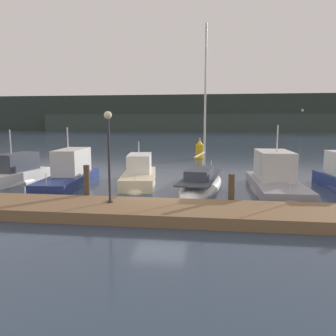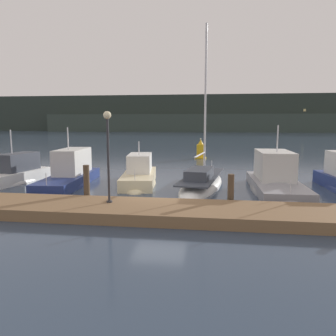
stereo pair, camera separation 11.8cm
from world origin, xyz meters
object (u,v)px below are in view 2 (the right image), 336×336
object	(u,v)px
motorboat_berth_1	(13,178)
motorboat_berth_5	(275,185)
motorboat_berth_3	(139,179)
dock_lamppost	(108,142)
channel_buoy	(200,151)
sailboat_berth_4	(202,184)
motorboat_berth_2	(70,179)

from	to	relation	value
motorboat_berth_1	motorboat_berth_5	distance (m)	15.68
motorboat_berth_1	motorboat_berth_3	distance (m)	7.84
motorboat_berth_3	dock_lamppost	distance (m)	7.02
motorboat_berth_5	channel_buoy	world-z (taller)	motorboat_berth_5
motorboat_berth_3	channel_buoy	world-z (taller)	motorboat_berth_3
channel_buoy	dock_lamppost	distance (m)	21.03
motorboat_berth_5	sailboat_berth_4	bearing A→B (deg)	171.27
motorboat_berth_5	channel_buoy	size ratio (longest dim) A/B	3.60
motorboat_berth_3	channel_buoy	size ratio (longest dim) A/B	3.05
motorboat_berth_3	motorboat_berth_1	bearing A→B (deg)	-173.85
motorboat_berth_5	motorboat_berth_2	bearing A→B (deg)	179.50
motorboat_berth_2	dock_lamppost	distance (m)	7.49
motorboat_berth_1	sailboat_berth_4	xyz separation A→B (m)	(11.64, 0.43, -0.18)
sailboat_berth_4	motorboat_berth_5	size ratio (longest dim) A/B	1.33
sailboat_berth_4	motorboat_berth_5	xyz separation A→B (m)	(4.03, -0.62, 0.21)
sailboat_berth_4	motorboat_berth_3	bearing A→B (deg)	173.98
motorboat_berth_2	motorboat_berth_3	distance (m)	4.17
motorboat_berth_1	motorboat_berth_2	world-z (taller)	motorboat_berth_2
motorboat_berth_2	motorboat_berth_5	xyz separation A→B (m)	(11.94, -0.11, -0.03)
motorboat_berth_3	motorboat_berth_5	world-z (taller)	motorboat_berth_5
motorboat_berth_1	motorboat_berth_3	world-z (taller)	motorboat_berth_1
motorboat_berth_5	dock_lamppost	bearing A→B (deg)	-144.51
motorboat_berth_1	motorboat_berth_5	xyz separation A→B (m)	(15.68, -0.18, 0.02)
motorboat_berth_5	channel_buoy	xyz separation A→B (m)	(-4.70, 15.24, 0.44)
motorboat_berth_5	channel_buoy	bearing A→B (deg)	107.15
channel_buoy	motorboat_berth_5	bearing A→B (deg)	-72.85
motorboat_berth_1	motorboat_berth_2	distance (m)	3.73
channel_buoy	dock_lamppost	bearing A→B (deg)	-98.16
motorboat_berth_1	motorboat_berth_5	size ratio (longest dim) A/B	0.83
motorboat_berth_3	motorboat_berth_5	bearing A→B (deg)	-7.41
motorboat_berth_3	channel_buoy	xyz separation A→B (m)	(3.18, 14.21, 0.47)
motorboat_berth_2	motorboat_berth_5	world-z (taller)	motorboat_berth_5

